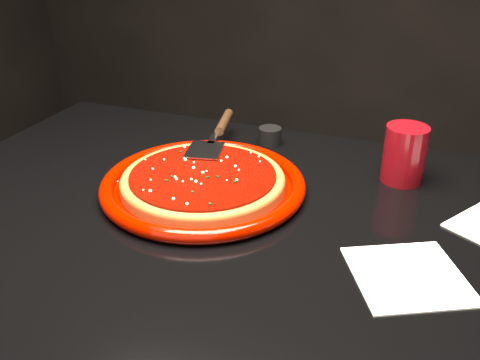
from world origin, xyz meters
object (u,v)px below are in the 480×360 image
at_px(plate, 203,185).
at_px(cup, 404,154).
at_px(pizza_server, 216,134).
at_px(ramekin, 270,136).

xyz_separation_m(plate, cup, (0.33, 0.17, 0.04)).
bearing_deg(cup, pizza_server, -178.24).
relative_size(plate, cup, 3.42).
relative_size(cup, ramekin, 2.21).
relative_size(plate, ramekin, 7.57).
xyz_separation_m(pizza_server, ramekin, (0.09, 0.09, -0.03)).
distance_m(plate, ramekin, 0.25).
relative_size(pizza_server, ramekin, 5.76).
bearing_deg(plate, pizza_server, 104.81).
height_order(cup, ramekin, cup).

